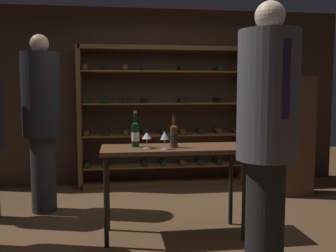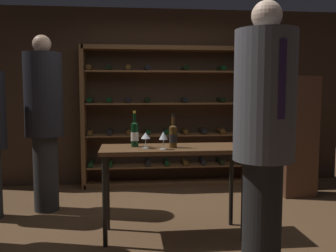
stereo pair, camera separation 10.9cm
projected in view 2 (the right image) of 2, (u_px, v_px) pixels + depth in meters
ground_plane at (168, 232)px, 3.78m from camera, size 10.17×10.17×0.00m
back_wall at (154, 97)px, 5.72m from camera, size 5.90×0.10×2.64m
wine_rack at (165, 118)px, 5.55m from camera, size 2.47×0.32×2.06m
tasting_table at (173, 157)px, 3.62m from camera, size 1.39×0.52×0.88m
person_guest_khaki at (264, 127)px, 2.81m from camera, size 0.46×0.47×2.08m
person_guest_blue_shirt at (44, 115)px, 4.35m from camera, size 0.44×0.44×2.06m
display_cabinet at (298, 136)px, 5.03m from camera, size 0.44×0.36×1.61m
wine_bottle_black_capsule at (135, 134)px, 3.62m from camera, size 0.07×0.07×0.35m
wine_bottle_red_label at (173, 136)px, 3.56m from camera, size 0.08×0.08×0.32m
wine_glass_stemmed_left at (163, 136)px, 3.45m from camera, size 0.08×0.08×0.17m
wine_glass_stemmed_right at (146, 136)px, 3.52m from camera, size 0.09×0.09×0.15m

